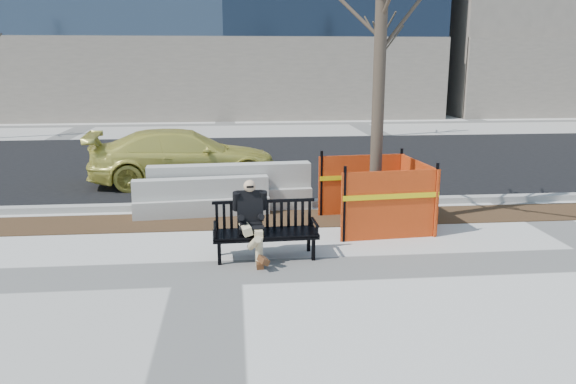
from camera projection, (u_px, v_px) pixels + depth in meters
name	position (u px, v px, depth m)	size (l,w,h in m)	color
ground	(208.00, 273.00, 7.87)	(120.00, 120.00, 0.00)	beige
mulch_strip	(214.00, 221.00, 10.39)	(40.00, 1.20, 0.02)	#47301C
asphalt_street	(221.00, 162.00, 16.39)	(60.00, 10.40, 0.01)	black
curb	(216.00, 205.00, 11.29)	(60.00, 0.25, 0.12)	#9E9B93
bench	(266.00, 257.00, 8.48)	(1.60, 0.57, 0.85)	black
seated_man	(251.00, 257.00, 8.50)	(0.50, 0.83, 1.17)	black
tree_fence	(374.00, 225.00, 10.12)	(2.53, 2.53, 6.33)	#F84F17
sedan	(186.00, 183.00, 13.61)	(1.82, 4.48, 1.30)	#CDC44F
jersey_barrier_left	(202.00, 215.00, 10.81)	(2.57, 0.51, 0.74)	#ACAAA1
jersey_barrier_right	(231.00, 209.00, 11.25)	(3.21, 0.64, 0.92)	#ACA9A0
far_tree_right	(377.00, 136.00, 21.95)	(2.17, 2.17, 5.85)	brown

